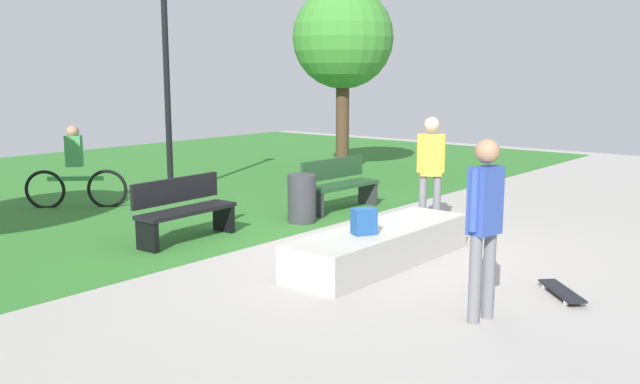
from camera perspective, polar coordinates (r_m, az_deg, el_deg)
The scene contains 13 objects.
ground_plane at distance 9.61m, azimuth 2.79°, elevation -4.64°, with size 28.00×28.00×0.00m, color #9E9993.
grass_lawn at distance 15.29m, azimuth -20.51°, elevation 0.21°, with size 26.60×12.88×0.01m, color #2D6B28.
concrete_ledge at distance 8.79m, azimuth 5.09°, elevation -4.49°, with size 2.98×0.87×0.47m, color #A8A59E.
backpack_on_ledge at distance 8.35m, azimuth 3.69°, elevation -2.47°, with size 0.28×0.20×0.32m, color #1E4C8C.
skater_performing_trick at distance 6.76m, azimuth 13.58°, elevation -1.88°, with size 0.42×0.26×1.80m.
skater_watching at distance 10.63m, azimuth 9.23°, elevation 2.32°, with size 0.35×0.38×1.75m.
skateboard_by_ledge at distance 7.97m, azimuth 19.53°, elevation -7.80°, with size 0.71×0.71×0.08m.
park_bench_by_oak at distance 12.13m, azimuth 1.60°, elevation 0.74°, with size 1.62×0.55×0.91m.
park_bench_center_lawn at distance 10.09m, azimuth -11.32°, elevation -1.32°, with size 1.62×0.55×0.91m.
tree_tall_oak at distance 16.59m, azimuth 1.93°, elevation 12.63°, with size 2.40×2.40×4.44m.
lamp_post at distance 13.77m, azimuth -12.76°, elevation 11.25°, with size 0.28×0.28×4.65m.
trash_bin at distance 11.11m, azimuth -1.53°, elevation -0.54°, with size 0.47×0.47×0.79m, color #333338.
cyclist_on_bicycle at distance 13.09m, azimuth -19.77°, elevation 1.51°, with size 1.31×1.35×1.52m.
Camera 1 is at (-7.45, -5.57, 2.41)m, focal length 38.31 mm.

